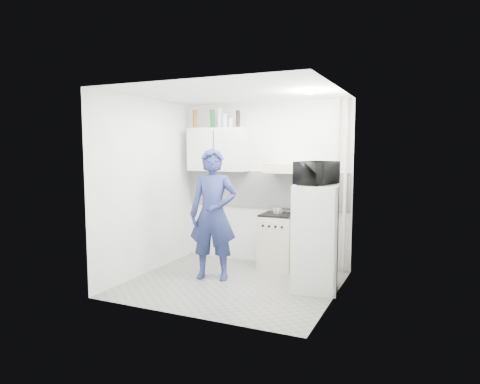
% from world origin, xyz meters
% --- Properties ---
extents(floor, '(2.80, 2.80, 0.00)m').
position_xyz_m(floor, '(0.00, 0.00, 0.00)').
color(floor, gray).
rests_on(floor, ground).
extents(ceiling, '(2.80, 2.80, 0.00)m').
position_xyz_m(ceiling, '(0.00, 0.00, 2.60)').
color(ceiling, white).
rests_on(ceiling, wall_back).
extents(wall_back, '(2.80, 0.00, 2.80)m').
position_xyz_m(wall_back, '(0.00, 1.25, 1.30)').
color(wall_back, white).
rests_on(wall_back, floor).
extents(wall_left, '(0.00, 2.60, 2.60)m').
position_xyz_m(wall_left, '(-1.40, 0.00, 1.30)').
color(wall_left, white).
rests_on(wall_left, floor).
extents(wall_right, '(0.00, 2.60, 2.60)m').
position_xyz_m(wall_right, '(1.40, 0.00, 1.30)').
color(wall_right, white).
rests_on(wall_right, floor).
extents(person, '(0.77, 0.60, 1.87)m').
position_xyz_m(person, '(-0.35, 0.12, 0.93)').
color(person, navy).
rests_on(person, floor).
extents(stove, '(0.52, 0.52, 0.83)m').
position_xyz_m(stove, '(0.32, 1.00, 0.41)').
color(stove, beige).
rests_on(stove, floor).
extents(fridge, '(0.67, 0.67, 1.40)m').
position_xyz_m(fridge, '(1.10, 0.24, 0.70)').
color(fridge, silver).
rests_on(fridge, floor).
extents(stove_top, '(0.50, 0.50, 0.03)m').
position_xyz_m(stove_top, '(0.32, 1.00, 0.85)').
color(stove_top, black).
rests_on(stove_top, stove).
extents(saucepan, '(0.16, 0.16, 0.09)m').
position_xyz_m(saucepan, '(0.30, 1.06, 0.91)').
color(saucepan, silver).
rests_on(saucepan, stove_top).
extents(microwave, '(0.64, 0.53, 0.30)m').
position_xyz_m(microwave, '(1.10, 0.24, 1.55)').
color(microwave, black).
rests_on(microwave, fridge).
extents(bottle_a, '(0.07, 0.07, 0.30)m').
position_xyz_m(bottle_a, '(-1.19, 1.07, 2.35)').
color(bottle_a, brown).
rests_on(bottle_a, upper_cabinet).
extents(bottle_c, '(0.07, 0.07, 0.30)m').
position_xyz_m(bottle_c, '(-0.86, 1.07, 2.35)').
color(bottle_c, '#144C1E').
rests_on(bottle_c, upper_cabinet).
extents(bottle_d, '(0.07, 0.07, 0.32)m').
position_xyz_m(bottle_d, '(-0.72, 1.07, 2.36)').
color(bottle_d, '#B2B7BC').
rests_on(bottle_d, upper_cabinet).
extents(canister_a, '(0.09, 0.09, 0.23)m').
position_xyz_m(canister_a, '(-0.63, 1.07, 2.31)').
color(canister_a, '#B2B7BC').
rests_on(canister_a, upper_cabinet).
extents(canister_b, '(0.08, 0.08, 0.15)m').
position_xyz_m(canister_b, '(-0.52, 1.07, 2.28)').
color(canister_b, '#B2B7BC').
rests_on(canister_b, upper_cabinet).
extents(bottle_e, '(0.07, 0.07, 0.27)m').
position_xyz_m(bottle_e, '(-0.40, 1.07, 2.34)').
color(bottle_e, black).
rests_on(bottle_e, upper_cabinet).
extents(upper_cabinet, '(1.00, 0.35, 0.70)m').
position_xyz_m(upper_cabinet, '(-0.75, 1.07, 1.85)').
color(upper_cabinet, silver).
rests_on(upper_cabinet, wall_back).
extents(range_hood, '(0.60, 0.50, 0.14)m').
position_xyz_m(range_hood, '(0.45, 1.00, 1.57)').
color(range_hood, beige).
rests_on(range_hood, wall_back).
extents(backsplash, '(2.74, 0.03, 0.60)m').
position_xyz_m(backsplash, '(0.00, 1.24, 1.20)').
color(backsplash, white).
rests_on(backsplash, wall_back).
extents(pipe_a, '(0.05, 0.05, 2.60)m').
position_xyz_m(pipe_a, '(1.30, 1.17, 1.30)').
color(pipe_a, beige).
rests_on(pipe_a, floor).
extents(pipe_b, '(0.04, 0.04, 2.60)m').
position_xyz_m(pipe_b, '(1.18, 1.17, 1.30)').
color(pipe_b, beige).
rests_on(pipe_b, floor).
extents(ceiling_spot_fixture, '(0.10, 0.10, 0.02)m').
position_xyz_m(ceiling_spot_fixture, '(1.00, 0.20, 2.57)').
color(ceiling_spot_fixture, white).
rests_on(ceiling_spot_fixture, ceiling).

